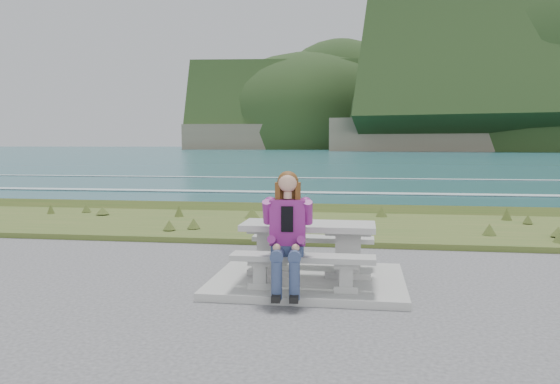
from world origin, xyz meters
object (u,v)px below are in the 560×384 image
(picnic_table, at_px, (308,235))
(bench_landward, at_px, (303,263))
(bench_seaward, at_px, (313,243))
(seated_woman, at_px, (287,249))

(picnic_table, height_order, bench_landward, picnic_table)
(picnic_table, relative_size, bench_seaward, 1.00)
(bench_landward, relative_size, seated_woman, 1.21)
(bench_landward, bearing_deg, seated_woman, -141.28)
(bench_seaward, height_order, seated_woman, seated_woman)
(bench_landward, height_order, bench_seaward, same)
(seated_woman, bearing_deg, bench_seaward, 78.92)
(picnic_table, bearing_deg, bench_seaward, 90.00)
(bench_seaward, relative_size, seated_woman, 1.21)
(picnic_table, height_order, seated_woman, seated_woman)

